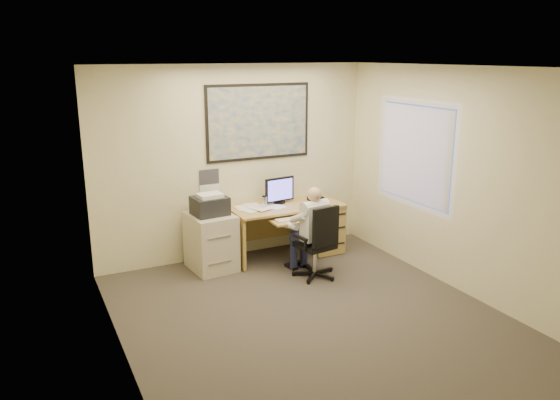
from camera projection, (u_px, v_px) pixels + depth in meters
name	position (u px, v px, depth m)	size (l,w,h in m)	color
room_shell	(314.00, 200.00, 5.68)	(4.00, 4.50, 2.70)	#3C362E
desk	(305.00, 222.00, 7.97)	(1.60, 0.97, 1.12)	tan
world_map	(259.00, 122.00, 7.63)	(1.56, 0.03, 1.06)	#1E4C93
wall_calendar	(209.00, 184.00, 7.53)	(0.28, 0.01, 0.42)	white
window_blinds	(414.00, 154.00, 7.16)	(0.06, 1.40, 1.30)	beige
filing_cabinet	(211.00, 237.00, 7.31)	(0.60, 0.70, 1.05)	beige
office_chair	(316.00, 257.00, 7.05)	(0.67, 0.67, 0.99)	black
person	(314.00, 232.00, 7.04)	(0.48, 0.69, 1.19)	silver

